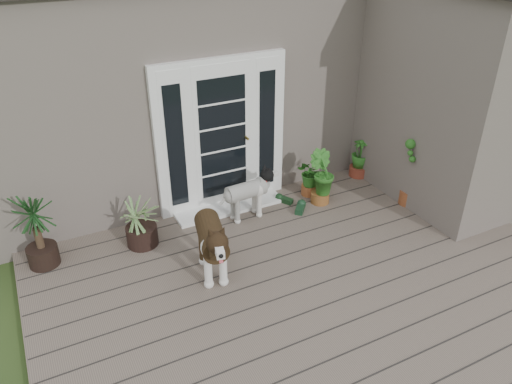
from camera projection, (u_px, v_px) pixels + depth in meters
name	position (u px, v px, depth m)	size (l,w,h in m)	color
deck	(316.00, 289.00, 5.76)	(6.20, 4.60, 0.12)	#6B5B4C
house_main	(184.00, 70.00, 8.32)	(7.40, 4.00, 3.10)	#665E54
house_wing	(453.00, 100.00, 7.01)	(1.60, 2.40, 3.10)	#665E54
door_unit	(222.00, 135.00, 6.83)	(1.90, 0.14, 2.15)	white
door_step	(230.00, 207.00, 7.19)	(1.60, 0.40, 0.05)	white
brindle_dog	(212.00, 246.00, 5.72)	(0.41, 0.97, 0.80)	#3E2B16
white_dog	(246.00, 198.00, 6.85)	(0.32, 0.75, 0.63)	silver
spider_plant	(140.00, 221.00, 6.27)	(0.67, 0.67, 0.71)	#9EB36E
yucca	(37.00, 230.00, 5.83)	(0.69, 0.69, 1.00)	#113319
herb_a	(310.00, 179.00, 7.44)	(0.41, 0.41, 0.52)	#165019
herb_b	(321.00, 184.00, 7.21)	(0.40, 0.40, 0.60)	#1B5418
herb_c	(360.00, 161.00, 7.97)	(0.34, 0.34, 0.53)	#1C641D
sapling	(416.00, 157.00, 6.96)	(0.45, 0.45, 1.53)	#295919
clog_left	(284.00, 199.00, 7.34)	(0.14, 0.30, 0.09)	black
clog_right	(300.00, 207.00, 7.13)	(0.15, 0.33, 0.10)	#14321C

